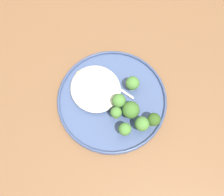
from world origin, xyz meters
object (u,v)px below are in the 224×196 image
object	(u,v)px
seared_scallop_rear_pale	(80,75)
broccoli_floret_rear_charred	(132,83)
broccoli_floret_front_edge	(125,129)
seared_scallop_left_edge	(99,82)
broccoli_floret_left_leaning	(154,120)
broccoli_floret_beside_noodles	(142,124)
seared_scallop_center_golden	(95,89)
broccoli_floret_small_sprig	(131,110)
seared_scallop_tilted_round	(86,90)
broccoli_floret_tall_stalk	(118,101)
dinner_plate	(112,100)
broccoli_floret_split_head	(116,113)

from	to	relation	value
seared_scallop_rear_pale	broccoli_floret_rear_charred	size ratio (longest dim) A/B	0.44
broccoli_floret_front_edge	seared_scallop_left_edge	bearing A→B (deg)	-9.80
broccoli_floret_left_leaning	broccoli_floret_beside_noodles	world-z (taller)	broccoli_floret_left_leaning
seared_scallop_center_golden	broccoli_floret_small_sprig	size ratio (longest dim) A/B	0.46
seared_scallop_rear_pale	broccoli_floret_front_edge	bearing A→B (deg)	-179.07
seared_scallop_tilted_round	seared_scallop_left_edge	world-z (taller)	seared_scallop_left_edge
seared_scallop_center_golden	broccoli_floret_front_edge	distance (m)	0.14
seared_scallop_center_golden	broccoli_floret_beside_noodles	world-z (taller)	broccoli_floret_beside_noodles
broccoli_floret_beside_noodles	seared_scallop_left_edge	bearing A→B (deg)	5.47
seared_scallop_rear_pale	broccoli_floret_small_sprig	size ratio (longest dim) A/B	0.41
seared_scallop_tilted_round	broccoli_floret_beside_noodles	xyz separation A→B (m)	(-0.17, -0.06, 0.02)
seared_scallop_center_golden	broccoli_floret_rear_charred	size ratio (longest dim) A/B	0.49
broccoli_floret_tall_stalk	broccoli_floret_beside_noodles	size ratio (longest dim) A/B	1.09
dinner_plate	broccoli_floret_small_sprig	world-z (taller)	broccoli_floret_small_sprig
dinner_plate	broccoli_floret_beside_noodles	distance (m)	0.11
broccoli_floret_split_head	broccoli_floret_tall_stalk	size ratio (longest dim) A/B	0.87
broccoli_floret_tall_stalk	seared_scallop_left_edge	bearing A→B (deg)	3.45
dinner_plate	broccoli_floret_tall_stalk	xyz separation A→B (m)	(-0.02, -0.00, 0.04)
broccoli_floret_split_head	broccoli_floret_rear_charred	distance (m)	0.09
broccoli_floret_front_edge	seared_scallop_tilted_round	bearing A→B (deg)	5.62
broccoli_floret_beside_noodles	broccoli_floret_split_head	bearing A→B (deg)	28.98
seared_scallop_center_golden	seared_scallop_rear_pale	size ratio (longest dim) A/B	1.11
dinner_plate	broccoli_floret_tall_stalk	distance (m)	0.04
dinner_plate	broccoli_floret_split_head	distance (m)	0.06
seared_scallop_center_golden	seared_scallop_rear_pale	distance (m)	0.06
seared_scallop_rear_pale	broccoli_floret_split_head	xyz separation A→B (m)	(-0.15, -0.01, 0.02)
broccoli_floret_split_head	broccoli_floret_rear_charred	world-z (taller)	same
dinner_plate	broccoli_floret_tall_stalk	bearing A→B (deg)	-172.46
broccoli_floret_small_sprig	broccoli_floret_left_leaning	distance (m)	0.06
broccoli_floret_rear_charred	seared_scallop_rear_pale	bearing A→B (deg)	40.51
broccoli_floret_small_sprig	seared_scallop_rear_pale	bearing A→B (deg)	15.25
seared_scallop_tilted_round	broccoli_floret_split_head	distance (m)	0.11
broccoli_floret_split_head	broccoli_floret_rear_charred	bearing A→B (deg)	-64.44
seared_scallop_rear_pale	broccoli_floret_front_edge	world-z (taller)	broccoli_floret_front_edge
seared_scallop_rear_pale	seared_scallop_left_edge	bearing A→B (deg)	-147.64
dinner_plate	seared_scallop_tilted_round	size ratio (longest dim) A/B	10.12
broccoli_floret_left_leaning	broccoli_floret_small_sprig	bearing A→B (deg)	27.90
dinner_plate	seared_scallop_left_edge	size ratio (longest dim) A/B	12.05
broccoli_floret_small_sprig	broccoli_floret_tall_stalk	xyz separation A→B (m)	(0.04, 0.01, 0.00)
broccoli_floret_left_leaning	broccoli_floret_split_head	bearing A→B (deg)	41.80
seared_scallop_left_edge	broccoli_floret_split_head	bearing A→B (deg)	170.00
dinner_plate	broccoli_floret_left_leaning	distance (m)	0.13
seared_scallop_rear_pale	broccoli_floret_left_leaning	size ratio (longest dim) A/B	0.40
dinner_plate	broccoli_floret_left_leaning	xyz separation A→B (m)	(-0.11, -0.04, 0.04)
broccoli_floret_split_head	broccoli_floret_tall_stalk	bearing A→B (deg)	-47.27
broccoli_floret_beside_noodles	broccoli_floret_rear_charred	world-z (taller)	broccoli_floret_beside_noodles
broccoli_floret_split_head	broccoli_floret_beside_noodles	size ratio (longest dim) A/B	0.95
broccoli_floret_split_head	seared_scallop_left_edge	bearing A→B (deg)	-10.00
broccoli_floret_beside_noodles	broccoli_floret_small_sprig	bearing A→B (deg)	-0.19
broccoli_floret_beside_noodles	broccoli_floret_rear_charred	xyz separation A→B (m)	(0.10, -0.05, -0.00)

